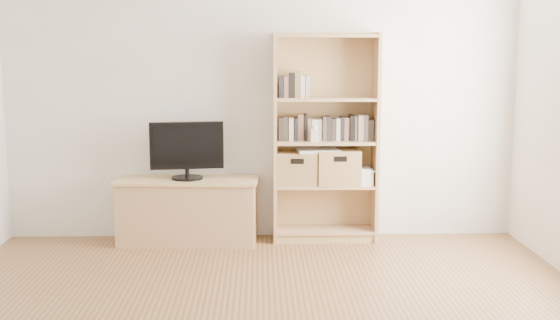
{
  "coord_description": "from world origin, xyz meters",
  "views": [
    {
      "loc": [
        -0.02,
        -3.67,
        1.67
      ],
      "look_at": [
        0.14,
        1.9,
        0.78
      ],
      "focal_mm": 45.0,
      "sensor_mm": 36.0,
      "label": 1
    }
  ],
  "objects_px": {
    "tv_stand": "(188,212)",
    "bookshelf": "(325,138)",
    "laptop": "(318,151)",
    "baby_monitor": "(315,135)",
    "basket_right": "(338,167)",
    "basket_left": "(298,168)",
    "television": "(187,151)"
  },
  "relations": [
    {
      "from": "basket_left",
      "to": "basket_right",
      "type": "xyz_separation_m",
      "value": [
        0.35,
        -0.0,
        0.01
      ]
    },
    {
      "from": "basket_right",
      "to": "baby_monitor",
      "type": "bearing_deg",
      "value": -157.99
    },
    {
      "from": "baby_monitor",
      "to": "basket_right",
      "type": "bearing_deg",
      "value": 33.76
    },
    {
      "from": "basket_left",
      "to": "baby_monitor",
      "type": "bearing_deg",
      "value": -31.25
    },
    {
      "from": "baby_monitor",
      "to": "laptop",
      "type": "distance_m",
      "value": 0.17
    },
    {
      "from": "television",
      "to": "basket_left",
      "type": "xyz_separation_m",
      "value": [
        0.95,
        0.06,
        -0.17
      ]
    },
    {
      "from": "tv_stand",
      "to": "bookshelf",
      "type": "xyz_separation_m",
      "value": [
        1.19,
        0.06,
        0.63
      ]
    },
    {
      "from": "basket_right",
      "to": "tv_stand",
      "type": "bearing_deg",
      "value": -179.4
    },
    {
      "from": "basket_right",
      "to": "laptop",
      "type": "xyz_separation_m",
      "value": [
        -0.18,
        -0.02,
        0.15
      ]
    },
    {
      "from": "baby_monitor",
      "to": "basket_right",
      "type": "relative_size",
      "value": 0.31
    },
    {
      "from": "tv_stand",
      "to": "bookshelf",
      "type": "height_order",
      "value": "bookshelf"
    },
    {
      "from": "baby_monitor",
      "to": "laptop",
      "type": "height_order",
      "value": "baby_monitor"
    },
    {
      "from": "tv_stand",
      "to": "basket_left",
      "type": "bearing_deg",
      "value": 7.28
    },
    {
      "from": "television",
      "to": "basket_right",
      "type": "bearing_deg",
      "value": -5.21
    },
    {
      "from": "baby_monitor",
      "to": "laptop",
      "type": "xyz_separation_m",
      "value": [
        0.04,
        0.08,
        -0.14
      ]
    },
    {
      "from": "tv_stand",
      "to": "basket_left",
      "type": "relative_size",
      "value": 3.42
    },
    {
      "from": "laptop",
      "to": "baby_monitor",
      "type": "bearing_deg",
      "value": -120.44
    },
    {
      "from": "tv_stand",
      "to": "baby_monitor",
      "type": "height_order",
      "value": "baby_monitor"
    },
    {
      "from": "bookshelf",
      "to": "basket_left",
      "type": "distance_m",
      "value": 0.36
    },
    {
      "from": "tv_stand",
      "to": "basket_right",
      "type": "distance_m",
      "value": 1.36
    },
    {
      "from": "bookshelf",
      "to": "laptop",
      "type": "relative_size",
      "value": 5.1
    },
    {
      "from": "laptop",
      "to": "basket_left",
      "type": "bearing_deg",
      "value": 168.08
    },
    {
      "from": "television",
      "to": "basket_right",
      "type": "distance_m",
      "value": 1.32
    },
    {
      "from": "tv_stand",
      "to": "laptop",
      "type": "distance_m",
      "value": 1.25
    },
    {
      "from": "tv_stand",
      "to": "television",
      "type": "bearing_deg",
      "value": 0.0
    },
    {
      "from": "tv_stand",
      "to": "television",
      "type": "distance_m",
      "value": 0.54
    },
    {
      "from": "tv_stand",
      "to": "laptop",
      "type": "height_order",
      "value": "laptop"
    },
    {
      "from": "bookshelf",
      "to": "basket_right",
      "type": "relative_size",
      "value": 4.92
    },
    {
      "from": "bookshelf",
      "to": "basket_left",
      "type": "xyz_separation_m",
      "value": [
        -0.24,
        -0.0,
        -0.26
      ]
    },
    {
      "from": "television",
      "to": "baby_monitor",
      "type": "bearing_deg",
      "value": -9.65
    },
    {
      "from": "bookshelf",
      "to": "television",
      "type": "distance_m",
      "value": 1.2
    },
    {
      "from": "bookshelf",
      "to": "basket_right",
      "type": "xyz_separation_m",
      "value": [
        0.11,
        -0.01,
        -0.25
      ]
    }
  ]
}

